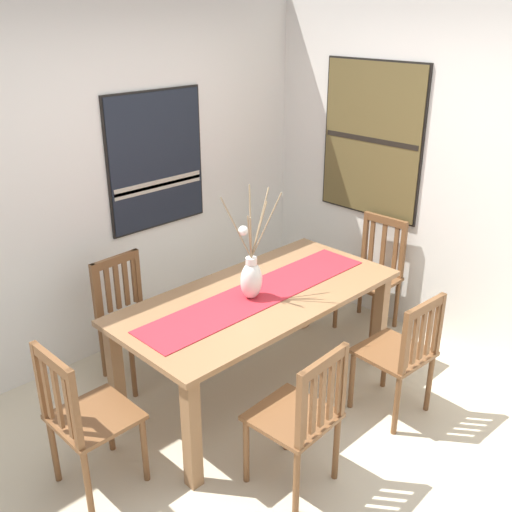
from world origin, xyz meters
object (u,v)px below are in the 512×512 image
object	(u,v)px
chair_0	(301,416)
chair_4	(402,352)
centerpiece_vase	(251,276)
painting_on_side_wall	(372,140)
painting_on_back_wall	(156,160)
chair_1	(85,417)
dining_table	(259,308)
chair_2	(372,273)
chair_3	(130,315)

from	to	relation	value
chair_0	chair_4	distance (m)	0.94
centerpiece_vase	painting_on_side_wall	bearing A→B (deg)	9.13
chair_0	painting_on_back_wall	xyz separation A→B (m)	(0.58, 2.03, 0.94)
chair_1	centerpiece_vase	bearing A→B (deg)	-1.04
chair_1	dining_table	bearing A→B (deg)	-0.82
painting_on_back_wall	chair_4	bearing A→B (deg)	-79.96
chair_0	chair_2	world-z (taller)	chair_2
chair_1	chair_4	xyz separation A→B (m)	(1.77, -0.84, -0.00)
chair_4	painting_on_side_wall	xyz separation A→B (m)	(1.07, 1.08, 1.04)
chair_0	chair_3	xyz separation A→B (m)	(-0.02, 1.60, -0.00)
painting_on_side_wall	chair_4	bearing A→B (deg)	-134.84
dining_table	centerpiece_vase	bearing A→B (deg)	-177.11
chair_0	painting_on_back_wall	distance (m)	2.31
centerpiece_vase	chair_2	world-z (taller)	centerpiece_vase
chair_1	painting_on_back_wall	bearing A→B (deg)	40.55
chair_2	centerpiece_vase	bearing A→B (deg)	-179.88
dining_table	painting_on_side_wall	xyz separation A→B (m)	(1.54, 0.26, 0.86)
chair_0	centerpiece_vase	bearing A→B (deg)	63.40
dining_table	centerpiece_vase	world-z (taller)	centerpiece_vase
chair_0	painting_on_back_wall	bearing A→B (deg)	73.99
chair_1	chair_3	distance (m)	1.13
chair_0	chair_2	bearing A→B (deg)	23.97
chair_2	painting_on_back_wall	distance (m)	1.97
centerpiece_vase	chair_0	world-z (taller)	centerpiece_vase
chair_2	chair_4	distance (m)	1.18
centerpiece_vase	chair_2	xyz separation A→B (m)	(1.40, 0.00, -0.44)
chair_0	painting_on_side_wall	size ratio (longest dim) A/B	0.72
centerpiece_vase	chair_1	bearing A→B (deg)	178.96
painting_on_side_wall	dining_table	bearing A→B (deg)	-170.57
chair_0	chair_1	bearing A→B (deg)	135.43
dining_table	chair_2	size ratio (longest dim) A/B	2.08
painting_on_back_wall	chair_1	bearing A→B (deg)	-139.45
chair_0	chair_3	world-z (taller)	chair_0
dining_table	painting_on_side_wall	world-z (taller)	painting_on_side_wall
dining_table	painting_on_back_wall	xyz separation A→B (m)	(0.11, 1.23, 0.77)
chair_2	chair_4	xyz separation A→B (m)	(-0.85, -0.82, -0.01)
centerpiece_vase	painting_on_back_wall	size ratio (longest dim) A/B	0.71
dining_table	chair_4	xyz separation A→B (m)	(0.47, -0.82, -0.18)
chair_3	chair_2	bearing A→B (deg)	-23.86
centerpiece_vase	chair_4	bearing A→B (deg)	-56.34
centerpiece_vase	painting_on_back_wall	world-z (taller)	painting_on_back_wall
chair_3	chair_4	distance (m)	1.89
chair_4	painting_on_back_wall	distance (m)	2.29
chair_2	painting_on_side_wall	world-z (taller)	painting_on_side_wall
chair_1	chair_2	distance (m)	2.63
dining_table	painting_on_side_wall	bearing A→B (deg)	9.43
chair_4	painting_on_back_wall	bearing A→B (deg)	100.04
dining_table	chair_1	size ratio (longest dim) A/B	2.12
chair_3	painting_on_back_wall	distance (m)	1.20
chair_1	chair_4	bearing A→B (deg)	-25.38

